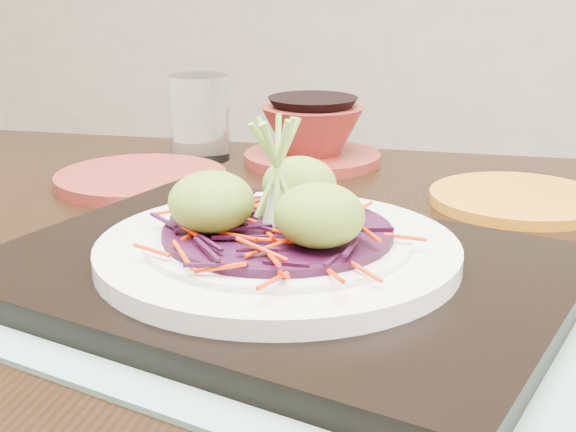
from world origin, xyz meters
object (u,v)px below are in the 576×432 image
at_px(serving_tray, 278,272).
at_px(terracotta_bowl_set, 313,138).
at_px(white_plate, 278,249).
at_px(terracotta_side_plate, 141,179).
at_px(water_glass, 200,118).
at_px(yellow_plate, 519,199).
at_px(dining_table, 256,357).

height_order(serving_tray, terracotta_bowl_set, terracotta_bowl_set).
height_order(white_plate, terracotta_side_plate, white_plate).
relative_size(water_glass, yellow_plate, 0.58).
relative_size(terracotta_side_plate, terracotta_bowl_set, 1.02).
distance_m(white_plate, water_glass, 0.44).
relative_size(serving_tray, yellow_plate, 2.32).
bearing_deg(water_glass, white_plate, -53.55).
bearing_deg(white_plate, terracotta_side_plate, 140.44).
distance_m(terracotta_side_plate, yellow_plate, 0.41).
bearing_deg(water_glass, serving_tray, -53.55).
bearing_deg(white_plate, water_glass, 126.45).
xyz_separation_m(terracotta_side_plate, yellow_plate, (0.40, 0.09, -0.00)).
bearing_deg(water_glass, yellow_plate, -6.68).
distance_m(dining_table, yellow_plate, 0.32).
xyz_separation_m(dining_table, white_plate, (0.05, -0.07, 0.14)).
height_order(dining_table, water_glass, water_glass).
bearing_deg(serving_tray, dining_table, 134.73).
bearing_deg(dining_table, terracotta_bowl_set, 92.18).
xyz_separation_m(white_plate, terracotta_side_plate, (-0.26, 0.22, -0.03)).
xyz_separation_m(dining_table, yellow_plate, (0.19, 0.23, 0.11)).
bearing_deg(serving_tray, white_plate, 0.00).
distance_m(dining_table, terracotta_bowl_set, 0.35).
xyz_separation_m(serving_tray, yellow_plate, (0.14, 0.30, -0.01)).
height_order(serving_tray, terracotta_side_plate, serving_tray).
distance_m(terracotta_bowl_set, yellow_plate, 0.28).
bearing_deg(dining_table, terracotta_side_plate, 135.17).
xyz_separation_m(dining_table, terracotta_side_plate, (-0.21, 0.15, 0.11)).
xyz_separation_m(dining_table, serving_tray, (0.05, -0.07, 0.12)).
xyz_separation_m(water_glass, yellow_plate, (0.40, -0.05, -0.05)).
bearing_deg(serving_tray, water_glass, 134.31).
height_order(dining_table, serving_tray, serving_tray).
xyz_separation_m(serving_tray, water_glass, (-0.26, 0.35, 0.04)).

